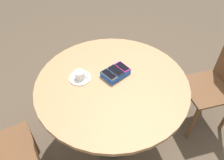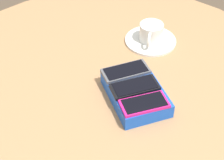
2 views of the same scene
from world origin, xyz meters
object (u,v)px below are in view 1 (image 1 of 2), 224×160
saucer (80,78)px  coffee_cup (80,74)px  phone_box (115,73)px  phone_gray (109,74)px  phone_black (116,70)px  round_table (112,92)px  chair_near_window (213,87)px  phone_magenta (122,67)px

saucer → coffee_cup: bearing=154.2°
phone_box → phone_gray: phone_gray is taller
phone_black → phone_gray: same height
round_table → phone_black: phone_black is taller
phone_box → phone_gray: bearing=10.1°
saucer → chair_near_window: size_ratio=0.19×
saucer → phone_gray: bearing=144.5°
phone_gray → chair_near_window: bearing=158.5°
phone_box → phone_magenta: phone_magenta is taller
phone_black → saucer: phone_black is taller
phone_magenta → coffee_cup: bearing=-20.2°
round_table → phone_magenta: size_ratio=9.08×
chair_near_window → phone_black: bearing=-23.4°
phone_gray → chair_near_window: size_ratio=0.16×
phone_magenta → coffee_cup: size_ratio=1.26×
phone_box → coffee_cup: (0.24, -0.12, 0.02)m
round_table → coffee_cup: (0.18, -0.17, 0.15)m
phone_black → phone_gray: bearing=6.5°
phone_magenta → phone_black: size_ratio=0.95×
round_table → saucer: (0.18, -0.17, 0.11)m
phone_box → saucer: size_ratio=1.27×
phone_box → chair_near_window: 0.99m
phone_box → phone_magenta: 0.07m
phone_black → saucer: bearing=-26.4°
saucer → chair_near_window: chair_near_window is taller
phone_box → saucer: (0.25, -0.12, -0.02)m
phone_magenta → chair_near_window: size_ratio=0.15×
coffee_cup → chair_near_window: 1.26m
phone_black → phone_gray: (0.07, 0.01, -0.00)m
phone_black → phone_gray: 0.07m
phone_magenta → phone_box: bearing=3.0°
phone_black → phone_box: bearing=-60.2°
chair_near_window → saucer: bearing=-24.1°
round_table → phone_magenta: bearing=-158.0°
round_table → phone_gray: 0.16m
phone_magenta → phone_gray: same height
phone_black → saucer: (0.25, -0.12, -0.04)m
phone_box → chair_near_window: chair_near_window is taller
phone_black → saucer: size_ratio=0.80×
phone_box → coffee_cup: size_ratio=2.11×
phone_box → phone_gray: size_ratio=1.53×
phone_black → coffee_cup: (0.25, -0.12, -0.01)m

